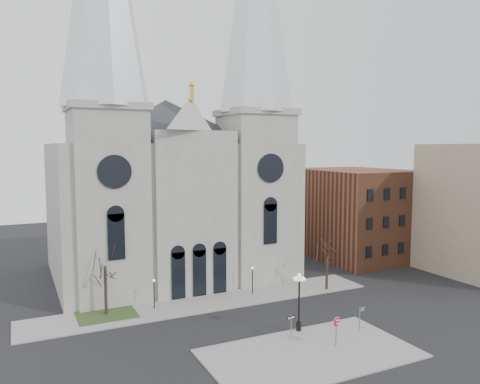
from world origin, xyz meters
name	(u,v)px	position (x,y,z in m)	size (l,w,h in m)	color
ground	(252,339)	(0.00, 0.00, 0.00)	(160.00, 160.00, 0.00)	black
sidewalk_near	(310,353)	(3.00, -5.00, 0.07)	(18.00, 10.00, 0.14)	gray
sidewalk_far	(207,302)	(0.00, 11.00, 0.07)	(40.00, 6.00, 0.14)	gray
grass_patch	(106,315)	(-11.00, 12.00, 0.09)	(6.00, 5.00, 0.18)	#2D441D
cathedral	(173,140)	(0.00, 22.86, 18.48)	(33.00, 26.66, 54.00)	gray
bg_building_brick	(355,213)	(30.00, 22.00, 7.00)	(14.00, 18.00, 14.00)	brown
bg_building_tan	(478,210)	(38.00, 6.00, 9.00)	(10.00, 14.00, 18.00)	tan
tree_left	(105,263)	(-11.00, 12.00, 5.58)	(3.20, 3.20, 7.50)	black
tree_right	(327,255)	(15.00, 9.00, 4.47)	(3.20, 3.20, 6.00)	black
ped_lamp_left	(154,289)	(-6.00, 11.50, 2.33)	(0.32, 0.32, 3.26)	black
ped_lamp_right	(252,275)	(6.00, 11.50, 2.33)	(0.32, 0.32, 3.26)	black
stop_sign	(336,325)	(5.81, -4.88, 2.03)	(0.96, 0.15, 2.68)	slate
globe_lamp	(299,295)	(4.77, -0.50, 3.66)	(1.30, 1.30, 5.61)	black
one_way_sign	(291,322)	(3.35, -1.40, 1.55)	(0.91, 0.17, 2.08)	slate
street_name_sign	(360,316)	(10.09, -3.01, 1.49)	(0.73, 0.19, 2.30)	slate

